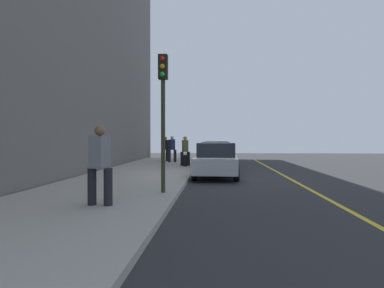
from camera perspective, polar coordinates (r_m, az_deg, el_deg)
ground_plane at (r=16.07m, az=3.43°, el=-5.24°), size 56.00×56.00×0.00m
sidewalk at (r=16.41m, az=-8.21°, el=-4.85°), size 28.00×4.60×0.15m
building_facade at (r=18.08m, az=-17.34°, el=19.51°), size 32.00×0.80×15.00m
lane_stripe_centre at (r=16.37m, az=14.75°, el=-5.14°), size 28.00×0.14×0.01m
parked_car_black at (r=27.27m, az=3.76°, el=-1.16°), size 4.48×1.94×1.51m
parked_car_red at (r=21.55m, az=3.69°, el=-1.68°), size 4.44×1.96×1.51m
parked_car_silver at (r=16.18m, az=3.81°, el=-2.50°), size 4.39×2.02×1.51m
pedestrian_black_coat at (r=25.56m, az=-4.13°, el=-0.63°), size 0.51×0.54×1.70m
pedestrian_olive_coat at (r=21.31m, az=-1.06°, el=-0.92°), size 0.52×0.54×1.69m
pedestrian_navy_coat at (r=24.55m, az=-3.08°, el=-0.64°), size 0.54×0.55×1.74m
pedestrian_grey_coat at (r=8.79m, az=-14.03°, el=-2.84°), size 0.54×0.60×1.84m
traffic_light_pole at (r=10.64m, az=-4.49°, el=7.01°), size 0.35×0.26×3.94m
rolling_suitcase at (r=20.86m, az=-1.04°, el=-2.56°), size 0.34×0.22×0.99m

